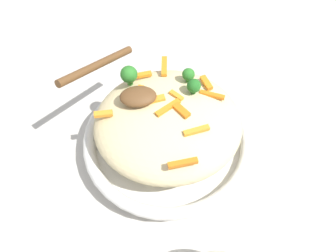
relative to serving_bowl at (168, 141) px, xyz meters
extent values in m
plane|color=beige|center=(0.00, 0.00, -0.02)|extent=(2.40, 2.40, 0.00)
cylinder|color=white|center=(0.00, 0.00, -0.01)|extent=(0.26, 0.26, 0.03)
torus|color=white|center=(0.00, 0.00, 0.01)|extent=(0.29, 0.29, 0.02)
torus|color=black|center=(0.00, 0.00, 0.01)|extent=(0.28, 0.28, 0.00)
ellipsoid|color=beige|center=(0.00, 0.00, 0.05)|extent=(0.24, 0.22, 0.07)
cube|color=orange|center=(-0.04, 0.03, 0.09)|extent=(0.02, 0.03, 0.01)
cube|color=orange|center=(0.01, -0.09, 0.09)|extent=(0.04, 0.01, 0.01)
cube|color=orange|center=(0.07, 0.03, 0.09)|extent=(0.04, 0.02, 0.01)
cube|color=orange|center=(-0.10, 0.00, 0.09)|extent=(0.03, 0.01, 0.01)
cube|color=orange|center=(-0.02, 0.02, 0.09)|extent=(0.04, 0.02, 0.01)
cube|color=orange|center=(0.04, -0.04, 0.09)|extent=(0.04, 0.02, 0.01)
cube|color=orange|center=(-0.04, 0.08, 0.09)|extent=(0.03, 0.01, 0.01)
cube|color=orange|center=(0.07, 0.05, 0.09)|extent=(0.02, 0.03, 0.01)
cube|color=orange|center=(0.00, 0.00, 0.09)|extent=(0.04, 0.03, 0.01)
cube|color=orange|center=(0.02, -0.01, 0.09)|extent=(0.03, 0.03, 0.01)
cube|color=orange|center=(0.01, 0.02, 0.09)|extent=(0.02, 0.02, 0.01)
cube|color=orange|center=(0.00, 0.09, 0.09)|extent=(0.01, 0.04, 0.01)
cylinder|color=#296820|center=(-0.06, 0.06, 0.09)|extent=(0.01, 0.01, 0.01)
sphere|color=#2D7A28|center=(-0.06, 0.06, 0.10)|extent=(0.03, 0.03, 0.03)
cylinder|color=#205B1C|center=(0.04, 0.03, 0.09)|extent=(0.01, 0.01, 0.01)
sphere|color=#236B23|center=(0.04, 0.03, 0.10)|extent=(0.02, 0.02, 0.02)
cylinder|color=#296820|center=(0.04, 0.06, 0.09)|extent=(0.01, 0.01, 0.01)
sphere|color=#2D7A28|center=(0.04, 0.06, 0.10)|extent=(0.02, 0.02, 0.02)
ellipsoid|color=brown|center=(-0.04, 0.02, 0.10)|extent=(0.06, 0.04, 0.02)
cylinder|color=brown|center=(-0.10, 0.07, 0.12)|extent=(0.10, 0.13, 0.06)
camera|label=1|loc=(-0.02, -0.29, 0.47)|focal=34.30mm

